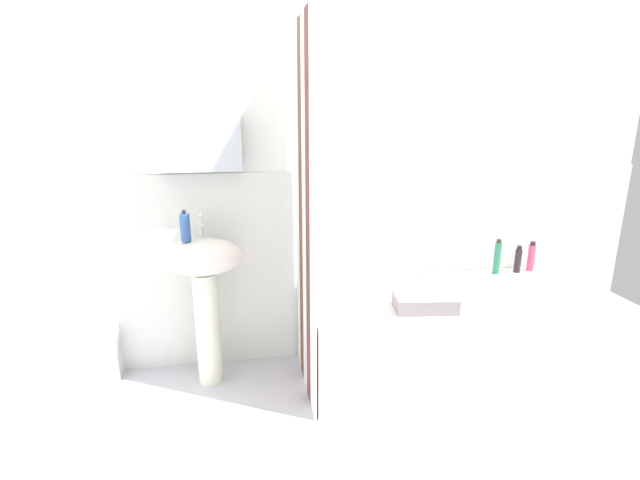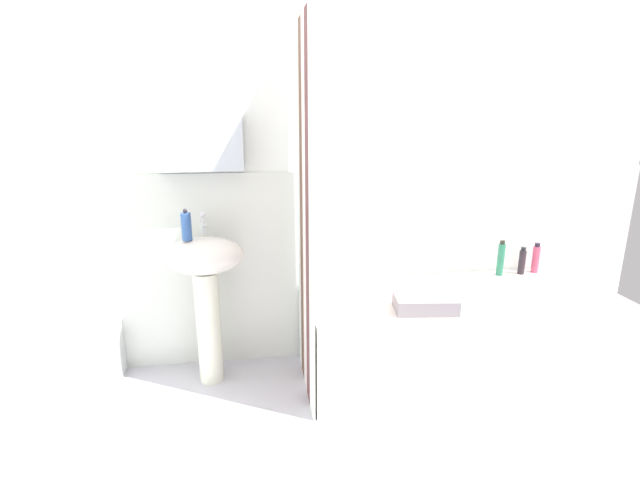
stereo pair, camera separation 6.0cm
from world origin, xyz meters
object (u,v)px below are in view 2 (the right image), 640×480
at_px(soap_dispenser, 186,226).
at_px(body_wash_bottle, 501,259).
at_px(sink, 205,278).
at_px(shampoo_bottle, 536,259).
at_px(bathtub, 444,334).
at_px(lotion_bottle, 522,261).
at_px(towel_folded, 425,303).

distance_m(soap_dispenser, body_wash_bottle, 1.94).
bearing_deg(sink, shampoo_bottle, 3.28).
xyz_separation_m(sink, bathtub, (1.37, -0.14, -0.38)).
relative_size(shampoo_bottle, lotion_bottle, 1.11).
bearing_deg(sink, towel_folded, -16.99).
distance_m(soap_dispenser, lotion_bottle, 2.09).
distance_m(soap_dispenser, towel_folded, 1.34).
xyz_separation_m(soap_dispenser, body_wash_bottle, (1.91, 0.12, -0.31)).
relative_size(soap_dispenser, body_wash_bottle, 0.75).
bearing_deg(body_wash_bottle, sink, -176.82).
bearing_deg(shampoo_bottle, sink, -176.72).
relative_size(shampoo_bottle, body_wash_bottle, 0.85).
bearing_deg(towel_folded, shampoo_bottle, 27.15).
bearing_deg(towel_folded, sink, 163.01).
bearing_deg(lotion_bottle, body_wash_bottle, -179.15).
relative_size(body_wash_bottle, towel_folded, 0.72).
bearing_deg(bathtub, sink, 173.99).
height_order(sink, towel_folded, sink).
xyz_separation_m(shampoo_bottle, body_wash_bottle, (-0.25, -0.02, 0.02)).
distance_m(lotion_bottle, body_wash_bottle, 0.15).
bearing_deg(shampoo_bottle, soap_dispenser, -176.25).
relative_size(soap_dispenser, bathtub, 0.11).
height_order(lotion_bottle, towel_folded, lotion_bottle).
distance_m(bathtub, body_wash_bottle, 0.64).
relative_size(bathtub, body_wash_bottle, 7.01).
relative_size(sink, shampoo_bottle, 4.42).
bearing_deg(towel_folded, soap_dispenser, 165.00).
bearing_deg(towel_folded, lotion_bottle, 29.22).
bearing_deg(lotion_bottle, bathtub, -157.68).
bearing_deg(lotion_bottle, shampoo_bottle, 8.35).
height_order(shampoo_bottle, lotion_bottle, shampoo_bottle).
bearing_deg(soap_dispenser, lotion_bottle, 3.52).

